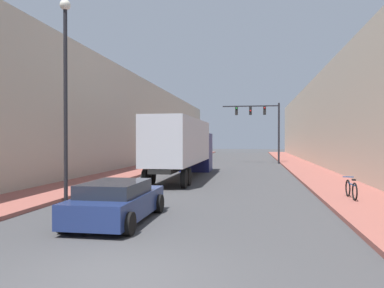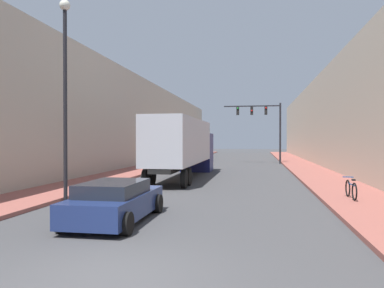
% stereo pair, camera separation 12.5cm
% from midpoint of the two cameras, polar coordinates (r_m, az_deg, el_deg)
% --- Properties ---
extents(ground_plane, '(200.00, 200.00, 0.00)m').
position_cam_midpoint_polar(ground_plane, '(7.50, -12.27, -19.40)').
color(ground_plane, '#424244').
extents(sidewalk_right, '(3.23, 80.00, 0.15)m').
position_cam_midpoint_polar(sidewalk_right, '(36.88, 16.19, -3.26)').
color(sidewalk_right, '#9E564C').
rests_on(sidewalk_right, ground).
extents(sidewalk_left, '(3.23, 80.00, 0.15)m').
position_cam_midpoint_polar(sidewalk_left, '(37.85, -5.15, -3.14)').
color(sidewalk_left, '#9E564C').
rests_on(sidewalk_left, ground).
extents(building_right, '(6.00, 80.00, 8.89)m').
position_cam_midpoint_polar(building_right, '(37.66, 23.21, 3.45)').
color(building_right, beige).
rests_on(building_right, ground).
extents(building_left, '(6.00, 80.00, 8.80)m').
position_cam_midpoint_polar(building_left, '(39.23, -11.71, 3.30)').
color(building_left, '#BCB29E').
rests_on(building_left, ground).
extents(semi_truck, '(2.41, 13.34, 3.88)m').
position_cam_midpoint_polar(semi_truck, '(25.33, -1.38, -0.13)').
color(semi_truck, '#B2B7C1').
rests_on(semi_truck, ground).
extents(sedan_car, '(2.12, 4.51, 1.27)m').
position_cam_midpoint_polar(sedan_car, '(12.12, -11.67, -8.59)').
color(sedan_car, navy).
rests_on(sedan_car, ground).
extents(traffic_signal_gantry, '(6.15, 0.35, 6.54)m').
position_cam_midpoint_polar(traffic_signal_gantry, '(41.23, 10.77, 3.54)').
color(traffic_signal_gantry, black).
rests_on(traffic_signal_gantry, ground).
extents(street_lamp, '(0.44, 0.44, 8.36)m').
position_cam_midpoint_polar(street_lamp, '(16.57, -18.93, 9.79)').
color(street_lamp, black).
rests_on(street_lamp, ground).
extents(parked_bicycle, '(0.44, 1.82, 0.86)m').
position_cam_midpoint_polar(parked_bicycle, '(16.81, 22.90, -6.37)').
color(parked_bicycle, black).
rests_on(parked_bicycle, sidewalk_right).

